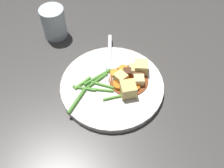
{
  "coord_description": "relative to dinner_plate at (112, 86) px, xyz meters",
  "views": [
    {
      "loc": [
        -0.22,
        -0.35,
        0.56
      ],
      "look_at": [
        0.0,
        0.0,
        0.02
      ],
      "focal_mm": 42.68,
      "sensor_mm": 36.0,
      "label": 1
    }
  ],
  "objects": [
    {
      "name": "green_bean_7",
      "position": [
        -0.02,
        -0.04,
        0.01
      ],
      "size": [
        0.05,
        0.02,
        0.01
      ],
      "primitive_type": "cylinder",
      "rotation": [
        0.0,
        1.57,
        2.84
      ],
      "color": "#599E38",
      "rests_on": "dinner_plate"
    },
    {
      "name": "potato_chunk_3",
      "position": [
        0.09,
        -0.01,
        0.02
      ],
      "size": [
        0.05,
        0.05,
        0.03
      ],
      "primitive_type": "cube",
      "rotation": [
        0.0,
        0.0,
        2.51
      ],
      "color": "#E5CC7A",
      "rests_on": "dinner_plate"
    },
    {
      "name": "water_glass",
      "position": [
        -0.04,
        0.26,
        0.04
      ],
      "size": [
        0.07,
        0.07,
        0.1
      ],
      "primitive_type": "cylinder",
      "color": "silver",
      "rests_on": "ground_plane"
    },
    {
      "name": "green_bean_2",
      "position": [
        -0.07,
        0.02,
        0.01
      ],
      "size": [
        0.05,
        0.05,
        0.01
      ],
      "primitive_type": "cylinder",
      "rotation": [
        0.0,
        1.57,
        2.36
      ],
      "color": "#4C8E33",
      "rests_on": "dinner_plate"
    },
    {
      "name": "green_bean_6",
      "position": [
        -0.03,
        0.03,
        0.01
      ],
      "size": [
        0.07,
        0.02,
        0.01
      ],
      "primitive_type": "cylinder",
      "rotation": [
        0.0,
        1.57,
        3.32
      ],
      "color": "#4C8E33",
      "rests_on": "dinner_plate"
    },
    {
      "name": "ground_plane",
      "position": [
        0.0,
        0.0,
        -0.01
      ],
      "size": [
        3.0,
        3.0,
        0.0
      ],
      "primitive_type": "plane",
      "color": "#423F3D"
    },
    {
      "name": "potato_chunk_2",
      "position": [
        0.02,
        -0.05,
        0.03
      ],
      "size": [
        0.05,
        0.05,
        0.04
      ],
      "primitive_type": "cube",
      "rotation": [
        0.0,
        0.0,
        5.91
      ],
      "color": "#DBBC6B",
      "rests_on": "dinner_plate"
    },
    {
      "name": "green_bean_4",
      "position": [
        -0.02,
        0.04,
        0.01
      ],
      "size": [
        0.08,
        0.01,
        0.01
      ],
      "primitive_type": "cylinder",
      "rotation": [
        0.0,
        1.57,
        3.21
      ],
      "color": "#4C8E33",
      "rests_on": "dinner_plate"
    },
    {
      "name": "carrot_slice_4",
      "position": [
        0.04,
        -0.04,
        0.01
      ],
      "size": [
        0.03,
        0.03,
        0.01
      ],
      "primitive_type": "cylinder",
      "rotation": [
        0.0,
        0.0,
        2.2
      ],
      "color": "orange",
      "rests_on": "dinner_plate"
    },
    {
      "name": "fork",
      "position": [
        0.04,
        0.08,
        0.01
      ],
      "size": [
        0.11,
        0.16,
        0.0
      ],
      "color": "silver",
      "rests_on": "dinner_plate"
    },
    {
      "name": "stew_sauce",
      "position": [
        0.04,
        -0.01,
        0.01
      ],
      "size": [
        0.1,
        0.1,
        0.0
      ],
      "primitive_type": "cylinder",
      "color": "brown",
      "rests_on": "dinner_plate"
    },
    {
      "name": "carrot_slice_2",
      "position": [
        0.01,
        -0.02,
        0.01
      ],
      "size": [
        0.03,
        0.03,
        0.01
      ],
      "primitive_type": "cylinder",
      "rotation": [
        0.0,
        0.0,
        3.31
      ],
      "color": "orange",
      "rests_on": "dinner_plate"
    },
    {
      "name": "carrot_slice_0",
      "position": [
        0.05,
        0.02,
        0.02
      ],
      "size": [
        0.03,
        0.03,
        0.01
      ],
      "primitive_type": "cylinder",
      "rotation": [
        0.0,
        0.0,
        2.76
      ],
      "color": "orange",
      "rests_on": "dinner_plate"
    },
    {
      "name": "potato_chunk_4",
      "position": [
        0.06,
        -0.03,
        0.02
      ],
      "size": [
        0.03,
        0.03,
        0.02
      ],
      "primitive_type": "cube",
      "rotation": [
        0.0,
        0.0,
        5.74
      ],
      "color": "#EAD68C",
      "rests_on": "dinner_plate"
    },
    {
      "name": "meat_chunk_2",
      "position": [
        0.02,
        -0.03,
        0.02
      ],
      "size": [
        0.02,
        0.03,
        0.02
      ],
      "primitive_type": "cube",
      "rotation": [
        0.0,
        0.0,
        1.57
      ],
      "color": "#56331E",
      "rests_on": "dinner_plate"
    },
    {
      "name": "meat_chunk_1",
      "position": [
        0.05,
        0.0,
        0.02
      ],
      "size": [
        0.03,
        0.03,
        0.02
      ],
      "primitive_type": "cube",
      "rotation": [
        0.0,
        0.0,
        5.76
      ],
      "color": "#4C2B19",
      "rests_on": "dinner_plate"
    },
    {
      "name": "green_bean_5",
      "position": [
        -0.02,
        0.01,
        0.01
      ],
      "size": [
        0.05,
        0.05,
        0.01
      ],
      "primitive_type": "cylinder",
      "rotation": [
        0.0,
        1.57,
        2.26
      ],
      "color": "#599E38",
      "rests_on": "dinner_plate"
    },
    {
      "name": "meat_chunk_0",
      "position": [
        0.06,
        -0.02,
        0.02
      ],
      "size": [
        0.03,
        0.03,
        0.02
      ],
      "primitive_type": "cube",
      "rotation": [
        0.0,
        0.0,
        1.92
      ],
      "color": "#56331E",
      "rests_on": "dinner_plate"
    },
    {
      "name": "potato_chunk_1",
      "position": [
        0.02,
        -0.01,
        0.02
      ],
      "size": [
        0.03,
        0.03,
        0.03
      ],
      "primitive_type": "cube",
      "rotation": [
        0.0,
        0.0,
        3.32
      ],
      "color": "#E5CC7A",
      "rests_on": "dinner_plate"
    },
    {
      "name": "green_bean_3",
      "position": [
        -0.06,
        0.04,
        0.01
      ],
      "size": [
        0.05,
        0.02,
        0.01
      ],
      "primitive_type": "cylinder",
      "rotation": [
        0.0,
        1.57,
        3.35
      ],
      "color": "#66AD42",
      "rests_on": "dinner_plate"
    },
    {
      "name": "dinner_plate",
      "position": [
        0.0,
        0.0,
        0.0
      ],
      "size": [
        0.27,
        0.27,
        0.02
      ],
      "primitive_type": "cylinder",
      "color": "white",
      "rests_on": "ground_plane"
    },
    {
      "name": "green_bean_0",
      "position": [
        -0.1,
        0.0,
        0.01
      ],
      "size": [
        0.07,
        0.05,
        0.01
      ],
      "primitive_type": "cylinder",
      "rotation": [
        0.0,
        1.57,
        3.69
      ],
      "color": "#4C8E33",
      "rests_on": "dinner_plate"
    },
    {
      "name": "green_bean_1",
      "position": [
        -0.04,
        -0.0,
        0.01
      ],
      "size": [
        0.06,
        0.05,
        0.01
      ],
      "primitive_type": "cylinder",
      "rotation": [
        0.0,
        1.57,
        2.45
      ],
      "color": "#599E38",
      "rests_on": "dinner_plate"
    },
    {
      "name": "carrot_slice_3",
      "position": [
        0.02,
        0.02,
        0.01
      ],
      "size": [
        0.03,
        0.03,
        0.01
      ],
      "primitive_type": "cylinder",
      "rotation": [
        0.0,
        0.0,
        3.39
      ],
      "color": "orange",
      "rests_on": "dinner_plate"
    },
    {
      "name": "carrot_slice_1",
      "position": [
        0.05,
        -0.01,
        0.01
      ],
      "size": [
        0.03,
        0.03,
        0.01
      ],
      "primitive_type": "cylinder",
      "rotation": [
        0.0,
        0.0,
        0.06
      ],
      "color": "orange",
      "rests_on": "dinner_plate"
    },
    {
      "name": "potato_chunk_0",
      "position": [
        0.07,
        0.0,
        0.02
      ],
      "size": [
        0.04,
        0.04,
        0.02
      ],
      "primitive_type": "cube",
      "rotation": [
        0.0,
        0.0,
        4.1
      ],
      "color": "#E5CC7A",
      "rests_on": "dinner_plate"
    }
  ]
}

